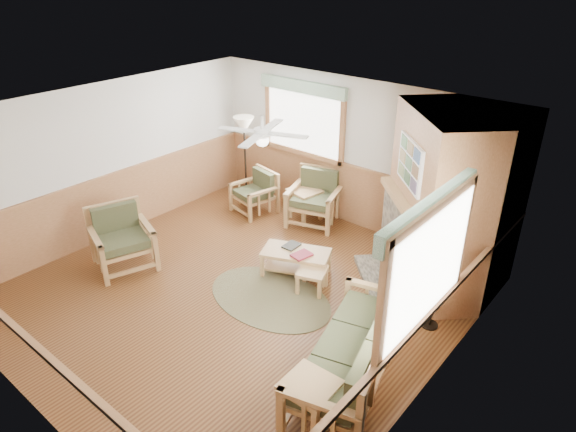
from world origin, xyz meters
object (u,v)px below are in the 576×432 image
Objects in this scene: armchair_back_left at (254,193)px; armchair_left at (122,239)px; footstool at (312,280)px; floor_lamp_right at (436,281)px; end_table_sofa at (309,404)px; coffee_table at (296,263)px; sofa at (353,349)px; armchair_back_right at (314,198)px; floor_lamp_left at (245,160)px; end_table_chairs at (304,204)px.

armchair_left is (-0.25, -2.78, 0.09)m from armchair_back_left.
footstool is 0.28× the size of floor_lamp_right.
armchair_back_left is at bearing 139.52° from end_table_sofa.
coffee_table is 2.27m from floor_lamp_right.
armchair_back_right is at bearing -151.84° from sofa.
floor_lamp_left reaches higher than end_table_sofa.
footstool is at bearing -29.37° from floor_lamp_left.
armchair_back_right is 0.30m from end_table_chairs.
sofa is 1.49× the size of floor_lamp_right.
end_table_sofa is at bearing -79.03° from armchair_left.
end_table_sofa reaches higher than coffee_table.
sofa is 5.28m from floor_lamp_left.
armchair_back_right is 1.83m from coffee_table.
armchair_back_left is at bearing -157.63° from end_table_chairs.
coffee_table is 1.92m from end_table_chairs.
floor_lamp_left reaches higher than armchair_back_right.
footstool is at bearing -45.66° from coffee_table.
armchair_back_left is 1.24m from armchair_back_right.
footstool is (1.31, -1.78, -0.31)m from armchair_back_right.
sofa reaches higher than end_table_sofa.
armchair_back_right is (1.17, 0.39, 0.09)m from armchair_back_left.
sofa reaches higher than armchair_back_right.
coffee_table is at bearing -18.91° from armchair_back_left.
armchair_left is 0.95× the size of coffee_table.
armchair_left is (-4.22, -0.20, -0.01)m from sofa.
end_table_chairs is at bearing -1.37° from armchair_left.
armchair_left is at bearing -131.78° from armchair_back_right.
coffee_table is at bearing -175.44° from floor_lamp_right.
floor_lamp_left reaches higher than sofa.
floor_lamp_right reaches higher than end_table_sofa.
armchair_back_right is at bearing 30.15° from armchair_back_left.
coffee_table is 0.50m from footstool.
end_table_sofa is (0.00, -0.81, -0.20)m from sofa.
coffee_table is at bearing -30.57° from floor_lamp_left.
end_table_chairs is at bearing 162.33° from armchair_back_right.
armchair_left is at bearing -102.43° from sofa.
armchair_back_left is 2.79m from armchair_left.
end_table_sofa reaches higher than footstool.
floor_lamp_left reaches higher than end_table_chairs.
armchair_left is 3.08m from floor_lamp_left.
armchair_back_left is at bearing 166.33° from floor_lamp_right.
end_table_sofa is (3.03, -3.78, -0.00)m from end_table_chairs.
armchair_back_left is 0.72m from floor_lamp_left.
floor_lamp_left is at bearing -175.01° from end_table_chairs.
floor_lamp_left is at bearing 162.22° from armchair_back_left.
sofa is 4.25m from end_table_chairs.
end_table_chairs is (-3.03, 2.97, -0.20)m from sofa.
footstool is 1.86m from floor_lamp_right.
sofa is at bearing -64.39° from armchair_back_right.
end_table_sofa is 2.41m from floor_lamp_right.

